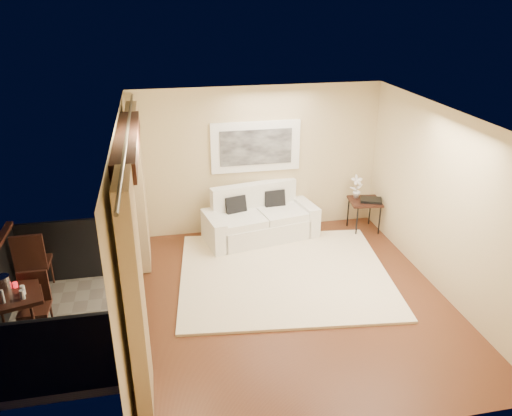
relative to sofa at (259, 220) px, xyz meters
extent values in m
plane|color=#5C2F1B|center=(0.06, -2.09, -0.34)|extent=(5.00, 5.00, 0.00)
plane|color=white|center=(0.06, -2.09, 2.36)|extent=(5.00, 5.00, 0.00)
plane|color=#C9B487|center=(0.06, 0.41, 1.01)|extent=(4.50, 0.00, 4.50)
plane|color=#C9B487|center=(0.06, -4.59, 1.01)|extent=(4.50, 0.00, 4.50)
plane|color=#C9B487|center=(2.31, -2.09, 1.01)|extent=(0.00, 5.00, 5.00)
plane|color=#C9B487|center=(-2.19, -0.24, 1.01)|extent=(0.00, 2.70, 2.70)
plane|color=#C9B487|center=(-2.19, -3.94, 1.01)|extent=(0.00, 2.70, 2.70)
plane|color=#C9B487|center=(-2.19, -2.09, 2.21)|extent=(0.00, 2.40, 2.40)
cube|color=black|center=(-2.07, -2.09, 2.18)|extent=(0.28, 2.40, 0.22)
cube|color=#605B56|center=(-3.09, -2.09, -0.40)|extent=(1.80, 2.60, 0.12)
cube|color=black|center=(-3.09, -0.82, 0.16)|extent=(1.80, 0.06, 1.00)
cube|color=black|center=(-3.09, -3.36, 0.16)|extent=(1.80, 0.06, 1.00)
cube|color=tan|center=(-2.05, -0.54, 0.98)|extent=(0.16, 0.75, 2.62)
cube|color=tan|center=(-2.05, -3.64, 0.98)|extent=(0.16, 0.75, 2.62)
cylinder|color=#4C473F|center=(-2.05, -2.09, 2.29)|extent=(0.04, 4.80, 0.04)
cube|color=white|center=(0.01, 0.38, 1.28)|extent=(1.62, 0.05, 0.92)
cube|color=black|center=(0.01, 0.34, 1.28)|extent=(1.30, 0.02, 0.64)
cube|color=#FFEECD|center=(0.12, -1.40, -0.32)|extent=(3.59, 3.21, 0.04)
cube|color=white|center=(0.01, -0.07, -0.14)|extent=(1.75, 1.15, 0.40)
cube|color=white|center=(-0.05, 0.26, 0.23)|extent=(1.63, 0.51, 0.78)
cube|color=white|center=(-0.86, -0.24, -0.04)|extent=(0.39, 0.89, 0.59)
cube|color=white|center=(0.89, 0.09, -0.04)|extent=(0.39, 0.89, 0.59)
cube|color=white|center=(-0.37, -0.17, 0.13)|extent=(0.89, 0.89, 0.13)
cube|color=white|center=(0.40, -0.03, 0.13)|extent=(0.89, 0.89, 0.13)
cube|color=black|center=(-0.42, 0.04, 0.29)|extent=(0.41, 0.27, 0.39)
cube|color=black|center=(0.33, 0.18, 0.29)|extent=(0.39, 0.20, 0.39)
cube|color=black|center=(1.99, -0.09, 0.25)|extent=(0.62, 0.62, 0.04)
cylinder|color=black|center=(1.77, -0.31, -0.06)|extent=(0.03, 0.03, 0.57)
cylinder|color=black|center=(2.22, -0.31, -0.06)|extent=(0.03, 0.03, 0.57)
cylinder|color=black|center=(1.77, 0.13, -0.06)|extent=(0.03, 0.03, 0.57)
cylinder|color=black|center=(2.22, 0.13, -0.06)|extent=(0.03, 0.03, 0.57)
cube|color=black|center=(2.08, -0.15, 0.29)|extent=(0.46, 0.40, 0.05)
imported|color=white|center=(1.87, 0.06, 0.49)|extent=(0.25, 0.18, 0.45)
cube|color=black|center=(-3.60, -2.39, 0.40)|extent=(0.80, 0.80, 0.05)
cylinder|color=black|center=(-3.34, -2.65, 0.01)|extent=(0.04, 0.04, 0.71)
cylinder|color=black|center=(-3.87, -2.13, 0.01)|extent=(0.04, 0.04, 0.71)
cylinder|color=black|center=(-3.34, -2.13, 0.01)|extent=(0.04, 0.04, 0.71)
cube|color=black|center=(-3.64, -1.09, 0.13)|extent=(0.45, 0.45, 0.05)
cube|color=black|center=(-3.63, -1.29, 0.40)|extent=(0.44, 0.06, 0.58)
cylinder|color=black|center=(-3.46, -0.91, -0.11)|extent=(0.03, 0.03, 0.45)
cylinder|color=black|center=(-3.82, -0.92, -0.11)|extent=(0.03, 0.03, 0.45)
cylinder|color=black|center=(-3.45, -1.27, -0.11)|extent=(0.03, 0.03, 0.45)
cylinder|color=black|center=(-3.81, -1.27, -0.11)|extent=(0.03, 0.03, 0.45)
cube|color=black|center=(-3.43, -2.22, 0.06)|extent=(0.38, 0.38, 0.04)
cube|color=black|center=(-3.43, -2.05, 0.28)|extent=(0.38, 0.05, 0.49)
cylinder|color=black|center=(-3.59, -2.37, -0.15)|extent=(0.03, 0.03, 0.38)
cylinder|color=black|center=(-3.28, -2.37, -0.15)|extent=(0.03, 0.03, 0.38)
cylinder|color=black|center=(-3.58, -2.07, -0.15)|extent=(0.03, 0.03, 0.38)
cylinder|color=black|center=(-3.28, -2.07, -0.15)|extent=(0.03, 0.03, 0.38)
cylinder|color=silver|center=(-3.71, -2.28, 0.52)|extent=(0.18, 0.18, 0.20)
cylinder|color=red|center=(-3.59, -2.23, 0.46)|extent=(0.06, 0.06, 0.07)
cylinder|color=silver|center=(-3.65, -2.57, 0.51)|extent=(0.04, 0.04, 0.18)
cylinder|color=silver|center=(-3.45, -2.52, 0.48)|extent=(0.06, 0.06, 0.12)
cylinder|color=white|center=(-3.46, -2.42, 0.48)|extent=(0.06, 0.06, 0.12)
camera|label=1|loc=(-1.69, -8.07, 3.85)|focal=35.00mm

